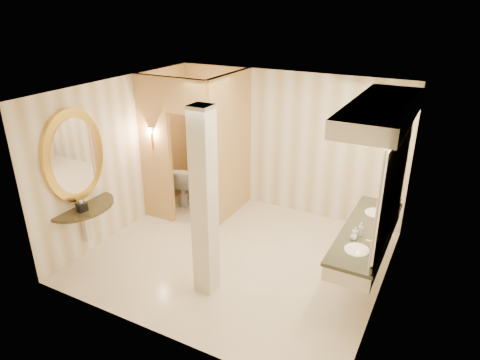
# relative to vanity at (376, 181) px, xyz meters

# --- Properties ---
(floor) EXTENTS (4.50, 4.50, 0.00)m
(floor) POSITION_rel_vanity_xyz_m (-1.98, -0.27, -1.63)
(floor) COLOR white
(floor) RESTS_ON ground
(ceiling) EXTENTS (4.50, 4.50, 0.00)m
(ceiling) POSITION_rel_vanity_xyz_m (-1.98, -0.27, 1.07)
(ceiling) COLOR white
(ceiling) RESTS_ON wall_back
(wall_back) EXTENTS (4.50, 0.02, 2.70)m
(wall_back) POSITION_rel_vanity_xyz_m (-1.98, 1.73, -0.28)
(wall_back) COLOR white
(wall_back) RESTS_ON floor
(wall_front) EXTENTS (4.50, 0.02, 2.70)m
(wall_front) POSITION_rel_vanity_xyz_m (-1.98, -2.27, -0.28)
(wall_front) COLOR white
(wall_front) RESTS_ON floor
(wall_left) EXTENTS (0.02, 4.00, 2.70)m
(wall_left) POSITION_rel_vanity_xyz_m (-4.23, -0.27, -0.28)
(wall_left) COLOR white
(wall_left) RESTS_ON floor
(wall_right) EXTENTS (0.02, 4.00, 2.70)m
(wall_right) POSITION_rel_vanity_xyz_m (0.27, -0.27, -0.28)
(wall_right) COLOR white
(wall_right) RESTS_ON floor
(toilet_closet) EXTENTS (1.50, 1.55, 2.70)m
(toilet_closet) POSITION_rel_vanity_xyz_m (-3.09, 0.70, -0.24)
(toilet_closet) COLOR tan
(toilet_closet) RESTS_ON floor
(wall_sconce) EXTENTS (0.14, 0.14, 0.42)m
(wall_sconce) POSITION_rel_vanity_xyz_m (-3.90, 0.16, 0.10)
(wall_sconce) COLOR #D59044
(wall_sconce) RESTS_ON toilet_closet
(vanity) EXTENTS (0.75, 2.36, 2.09)m
(vanity) POSITION_rel_vanity_xyz_m (0.00, 0.00, 0.00)
(vanity) COLOR beige
(vanity) RESTS_ON floor
(console_shelf) EXTENTS (1.12, 1.12, 2.01)m
(console_shelf) POSITION_rel_vanity_xyz_m (-4.19, -1.33, -0.28)
(console_shelf) COLOR black
(console_shelf) RESTS_ON floor
(pillar) EXTENTS (0.28, 0.28, 2.70)m
(pillar) POSITION_rel_vanity_xyz_m (-1.95, -1.22, -0.28)
(pillar) COLOR beige
(pillar) RESTS_ON floor
(tissue_box) EXTENTS (0.16, 0.16, 0.13)m
(tissue_box) POSITION_rel_vanity_xyz_m (-4.03, -1.46, -0.69)
(tissue_box) COLOR black
(tissue_box) RESTS_ON console_shelf
(toilet) EXTENTS (0.66, 0.88, 0.80)m
(toilet) POSITION_rel_vanity_xyz_m (-3.82, 1.02, -1.23)
(toilet) COLOR white
(toilet) RESTS_ON floor
(soap_bottle_a) EXTENTS (0.07, 0.07, 0.15)m
(soap_bottle_a) POSITION_rel_vanity_xyz_m (-0.13, -0.29, -0.68)
(soap_bottle_a) COLOR beige
(soap_bottle_a) RESTS_ON vanity
(soap_bottle_b) EXTENTS (0.11, 0.11, 0.12)m
(soap_bottle_b) POSITION_rel_vanity_xyz_m (-0.13, -0.37, -0.69)
(soap_bottle_b) COLOR silver
(soap_bottle_b) RESTS_ON vanity
(soap_bottle_c) EXTENTS (0.09, 0.09, 0.20)m
(soap_bottle_c) POSITION_rel_vanity_xyz_m (-0.07, -0.21, -0.65)
(soap_bottle_c) COLOR #C6B28C
(soap_bottle_c) RESTS_ON vanity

